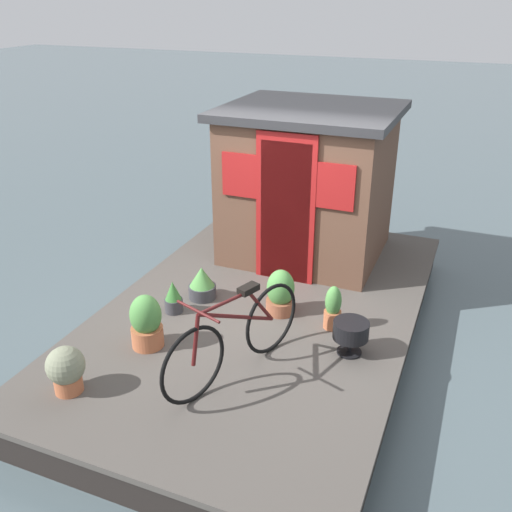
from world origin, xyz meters
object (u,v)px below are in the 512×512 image
houseboat_cabin (308,182)px  charcoal_grill (351,331)px  potted_plant_basil (66,369)px  potted_plant_mint (146,322)px  potted_plant_geranium (202,283)px  potted_plant_sage (333,309)px  potted_plant_ivy (173,297)px  bicycle (235,337)px  potted_plant_rosemary (281,293)px

houseboat_cabin → charcoal_grill: 2.49m
potted_plant_basil → potted_plant_mint: bearing=-16.8°
potted_plant_mint → charcoal_grill: 1.99m
potted_plant_geranium → potted_plant_sage: bearing=-92.1°
potted_plant_sage → potted_plant_mint: (-1.02, 1.60, 0.04)m
charcoal_grill → potted_plant_sage: bearing=36.2°
potted_plant_ivy → potted_plant_geranium: potted_plant_geranium is taller
bicycle → potted_plant_rosemary: bicycle is taller
potted_plant_geranium → charcoal_grill: size_ratio=1.10×
bicycle → potted_plant_basil: (-0.79, 1.25, -0.16)m
potted_plant_ivy → potted_plant_basil: bearing=173.7°
houseboat_cabin → bicycle: 2.88m
potted_plant_sage → potted_plant_geranium: (0.06, 1.55, -0.05)m
bicycle → potted_plant_rosemary: (1.19, -0.00, -0.16)m
potted_plant_mint → potted_plant_ivy: bearing=7.7°
potted_plant_rosemary → potted_plant_ivy: size_ratio=1.38×
potted_plant_mint → potted_plant_geranium: bearing=-2.9°
potted_plant_sage → potted_plant_mint: bearing=122.4°
potted_plant_sage → potted_plant_geranium: bearing=87.9°
potted_plant_rosemary → potted_plant_geranium: (-0.03, 0.94, -0.05)m
potted_plant_sage → potted_plant_rosemary: 0.62m
potted_plant_mint → potted_plant_ivy: 0.69m
potted_plant_geranium → charcoal_grill: (-0.44, -1.83, 0.06)m
potted_plant_mint → charcoal_grill: bearing=-71.4°
houseboat_cabin → potted_plant_ivy: size_ratio=5.75×
houseboat_cabin → potted_plant_geranium: bearing=156.8°
bicycle → potted_plant_basil: bearing=122.3°
bicycle → potted_plant_basil: 1.49m
houseboat_cabin → charcoal_grill: size_ratio=6.09×
bicycle → potted_plant_sage: bearing=-29.2°
potted_plant_basil → potted_plant_rosemary: 2.34m
houseboat_cabin → potted_plant_rosemary: 1.80m
houseboat_cabin → potted_plant_sage: bearing=-153.9°
houseboat_cabin → potted_plant_rosemary: size_ratio=4.16×
potted_plant_ivy → potted_plant_geranium: bearing=-20.1°
potted_plant_basil → potted_plant_geranium: 1.97m
potted_plant_sage → charcoal_grill: bearing=-143.8°
potted_plant_mint → charcoal_grill: (0.63, -1.88, -0.02)m
potted_plant_basil → houseboat_cabin: bearing=-15.9°
potted_plant_mint → charcoal_grill: size_ratio=1.61×
potted_plant_basil → potted_plant_geranium: bearing=-9.3°
potted_plant_basil → potted_plant_rosemary: size_ratio=0.87×
houseboat_cabin → potted_plant_mint: houseboat_cabin is taller
houseboat_cabin → potted_plant_rosemary: houseboat_cabin is taller
potted_plant_rosemary → potted_plant_geranium: size_ratio=1.33×
potted_plant_rosemary → charcoal_grill: (-0.47, -0.89, 0.01)m
potted_plant_sage → potted_plant_basil: bearing=135.3°
potted_plant_basil → potted_plant_sage: bearing=-44.7°
charcoal_grill → potted_plant_geranium: bearing=76.4°
bicycle → potted_plant_ivy: 1.34m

